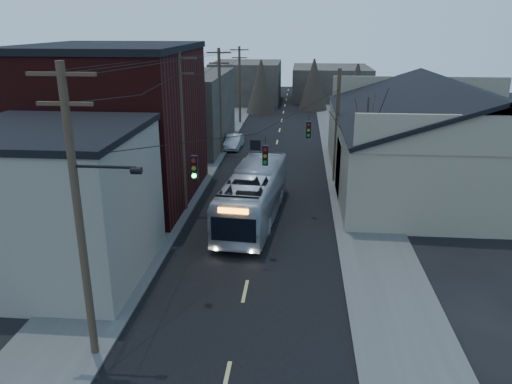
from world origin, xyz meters
TOP-DOWN VIEW (x-y plane):
  - road_surface at (0.00, 30.00)m, footprint 9.00×110.00m
  - sidewalk_left at (-6.50, 30.00)m, footprint 4.00×110.00m
  - sidewalk_right at (6.50, 30.00)m, footprint 4.00×110.00m
  - building_clapboard at (-9.00, 9.00)m, footprint 8.00×8.00m
  - building_brick at (-10.00, 20.00)m, footprint 10.00×12.00m
  - building_left_far at (-9.50, 36.00)m, footprint 9.00×14.00m
  - warehouse at (13.00, 25.00)m, footprint 16.16×20.60m
  - building_far_left at (-6.00, 65.00)m, footprint 10.00×12.00m
  - building_far_right at (7.00, 70.00)m, footprint 12.00×14.00m
  - bare_tree at (6.50, 20.00)m, footprint 0.40×0.40m
  - utility_lines at (-3.11, 24.14)m, footprint 11.24×45.28m
  - bus at (-0.42, 16.82)m, footprint 3.73×11.75m
  - parked_car at (-4.06, 35.02)m, footprint 1.60×4.12m

SIDE VIEW (x-z plane):
  - road_surface at x=0.00m, z-range 0.00..0.02m
  - sidewalk_left at x=-6.50m, z-range 0.00..0.12m
  - sidewalk_right at x=6.50m, z-range 0.00..0.12m
  - parked_car at x=-4.06m, z-range 0.00..1.34m
  - bus at x=-0.42m, z-range 0.00..3.22m
  - building_far_right at x=7.00m, z-range 0.00..5.00m
  - warehouse at x=13.00m, z-range -1.17..6.56m
  - building_far_left at x=-6.00m, z-range 0.00..6.00m
  - building_clapboard at x=-9.00m, z-range 0.00..7.00m
  - building_left_far at x=-9.50m, z-range 0.00..7.00m
  - bare_tree at x=6.50m, z-range 0.00..7.20m
  - utility_lines at x=-3.11m, z-range -0.30..10.20m
  - building_brick at x=-10.00m, z-range 0.00..10.00m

